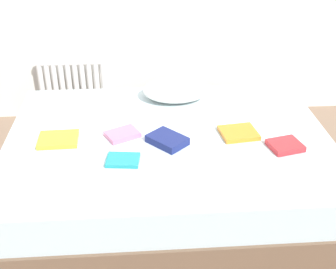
# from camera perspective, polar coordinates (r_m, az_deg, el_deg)

# --- Properties ---
(ground_plane) EXTENTS (8.00, 8.00, 0.00)m
(ground_plane) POSITION_cam_1_polar(r_m,az_deg,el_deg) (2.96, 0.07, -8.54)
(ground_plane) COLOR #7F6651
(bed) EXTENTS (2.00, 1.50, 0.50)m
(bed) POSITION_cam_1_polar(r_m,az_deg,el_deg) (2.82, 0.07, -4.61)
(bed) COLOR brown
(bed) RESTS_ON ground
(radiator) EXTENTS (0.57, 0.04, 0.47)m
(radiator) POSITION_cam_1_polar(r_m,az_deg,el_deg) (3.86, -12.20, 6.21)
(radiator) COLOR white
(radiator) RESTS_ON ground
(pillow) EXTENTS (0.46, 0.34, 0.14)m
(pillow) POSITION_cam_1_polar(r_m,az_deg,el_deg) (3.11, 0.97, 5.81)
(pillow) COLOR white
(pillow) RESTS_ON bed
(textbook_navy) EXTENTS (0.26, 0.27, 0.05)m
(textbook_navy) POSITION_cam_1_polar(r_m,az_deg,el_deg) (2.59, -0.10, -0.71)
(textbook_navy) COLOR navy
(textbook_navy) RESTS_ON bed
(textbook_orange) EXTENTS (0.24, 0.22, 0.03)m
(textbook_orange) POSITION_cam_1_polar(r_m,az_deg,el_deg) (2.72, 9.12, 0.21)
(textbook_orange) COLOR orange
(textbook_orange) RESTS_ON bed
(textbook_teal) EXTENTS (0.20, 0.16, 0.02)m
(textbook_teal) POSITION_cam_1_polar(r_m,az_deg,el_deg) (2.45, -5.85, -3.30)
(textbook_teal) COLOR teal
(textbook_teal) RESTS_ON bed
(textbook_pink) EXTENTS (0.23, 0.21, 0.03)m
(textbook_pink) POSITION_cam_1_polar(r_m,az_deg,el_deg) (2.68, -5.93, 0.02)
(textbook_pink) COLOR pink
(textbook_pink) RESTS_ON bed
(textbook_yellow) EXTENTS (0.24, 0.19, 0.03)m
(textbook_yellow) POSITION_cam_1_polar(r_m,az_deg,el_deg) (2.70, -14.00, -0.62)
(textbook_yellow) COLOR yellow
(textbook_yellow) RESTS_ON bed
(textbook_red) EXTENTS (0.21, 0.19, 0.03)m
(textbook_red) POSITION_cam_1_polar(r_m,az_deg,el_deg) (2.64, 14.94, -1.39)
(textbook_red) COLOR red
(textbook_red) RESTS_ON bed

